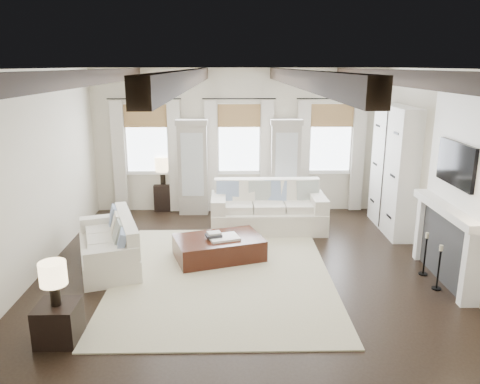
{
  "coord_description": "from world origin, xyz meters",
  "views": [
    {
      "loc": [
        -0.18,
        -6.66,
        3.25
      ],
      "look_at": [
        -0.03,
        1.07,
        1.15
      ],
      "focal_mm": 35.0,
      "sensor_mm": 36.0,
      "label": 1
    }
  ],
  "objects_px": {
    "sofa_back": "(268,210)",
    "sofa_left": "(111,246)",
    "side_table_front": "(58,323)",
    "side_table_back": "(164,197)",
    "ottoman": "(219,248)"
  },
  "relations": [
    {
      "from": "sofa_back",
      "to": "sofa_left",
      "type": "bearing_deg",
      "value": -147.88
    },
    {
      "from": "sofa_back",
      "to": "side_table_front",
      "type": "xyz_separation_m",
      "value": [
        -2.84,
        -4.02,
        -0.16
      ]
    },
    {
      "from": "sofa_left",
      "to": "side_table_front",
      "type": "relative_size",
      "value": 4.27
    },
    {
      "from": "sofa_back",
      "to": "side_table_front",
      "type": "height_order",
      "value": "sofa_back"
    },
    {
      "from": "sofa_back",
      "to": "side_table_front",
      "type": "distance_m",
      "value": 4.92
    },
    {
      "from": "sofa_left",
      "to": "side_table_back",
      "type": "relative_size",
      "value": 3.38
    },
    {
      "from": "sofa_back",
      "to": "side_table_back",
      "type": "bearing_deg",
      "value": 149.62
    },
    {
      "from": "sofa_back",
      "to": "side_table_front",
      "type": "bearing_deg",
      "value": -125.29
    },
    {
      "from": "ottoman",
      "to": "side_table_front",
      "type": "distance_m",
      "value": 3.11
    },
    {
      "from": "sofa_left",
      "to": "ottoman",
      "type": "bearing_deg",
      "value": 6.23
    },
    {
      "from": "ottoman",
      "to": "side_table_back",
      "type": "xyz_separation_m",
      "value": [
        -1.34,
        2.89,
        0.11
      ]
    },
    {
      "from": "sofa_back",
      "to": "sofa_left",
      "type": "distance_m",
      "value": 3.26
    },
    {
      "from": "sofa_left",
      "to": "side_table_back",
      "type": "height_order",
      "value": "sofa_left"
    },
    {
      "from": "sofa_back",
      "to": "side_table_back",
      "type": "height_order",
      "value": "sofa_back"
    },
    {
      "from": "sofa_back",
      "to": "ottoman",
      "type": "distance_m",
      "value": 1.83
    }
  ]
}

